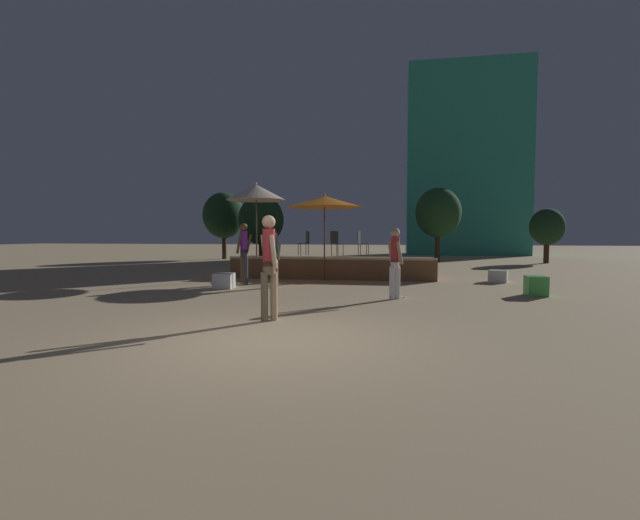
# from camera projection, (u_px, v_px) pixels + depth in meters

# --- Properties ---
(ground_plane) EXTENTS (120.00, 120.00, 0.00)m
(ground_plane) POSITION_uv_depth(u_px,v_px,m) (270.00, 341.00, 6.20)
(ground_plane) COLOR tan
(wooden_deck) EXTENTS (7.17, 2.23, 0.78)m
(wooden_deck) POSITION_uv_depth(u_px,v_px,m) (334.00, 267.00, 15.67)
(wooden_deck) COLOR brown
(wooden_deck) RESTS_ON ground
(patio_umbrella_0) EXTENTS (2.11, 2.11, 3.38)m
(patio_umbrella_0) POSITION_uv_depth(u_px,v_px,m) (256.00, 192.00, 14.97)
(patio_umbrella_0) COLOR brown
(patio_umbrella_0) RESTS_ON ground
(patio_umbrella_1) EXTENTS (2.53, 2.53, 2.92)m
(patio_umbrella_1) POSITION_uv_depth(u_px,v_px,m) (324.00, 202.00, 14.32)
(patio_umbrella_1) COLOR brown
(patio_umbrella_1) RESTS_ON ground
(cube_seat_0) EXTENTS (0.48, 0.48, 0.50)m
(cube_seat_0) POSITION_uv_depth(u_px,v_px,m) (536.00, 286.00, 10.80)
(cube_seat_0) COLOR #4CC651
(cube_seat_0) RESTS_ON ground
(cube_seat_1) EXTENTS (0.58, 0.58, 0.43)m
(cube_seat_1) POSITION_uv_depth(u_px,v_px,m) (224.00, 281.00, 12.33)
(cube_seat_1) COLOR white
(cube_seat_1) RESTS_ON ground
(cube_seat_2) EXTENTS (0.71, 0.71, 0.39)m
(cube_seat_2) POSITION_uv_depth(u_px,v_px,m) (498.00, 276.00, 13.94)
(cube_seat_2) COLOR white
(cube_seat_2) RESTS_ON ground
(person_0) EXTENTS (0.46, 0.51, 1.89)m
(person_0) POSITION_uv_depth(u_px,v_px,m) (269.00, 262.00, 7.61)
(person_0) COLOR #72664C
(person_0) RESTS_ON ground
(person_1) EXTENTS (0.47, 0.28, 1.64)m
(person_1) POSITION_uv_depth(u_px,v_px,m) (274.00, 258.00, 12.46)
(person_1) COLOR #997051
(person_1) RESTS_ON ground
(person_2) EXTENTS (0.40, 0.46, 1.70)m
(person_2) POSITION_uv_depth(u_px,v_px,m) (395.00, 261.00, 10.20)
(person_2) COLOR white
(person_2) RESTS_ON ground
(person_3) EXTENTS (0.40, 0.54, 1.90)m
(person_3) POSITION_uv_depth(u_px,v_px,m) (244.00, 250.00, 13.40)
(person_3) COLOR #3F3F47
(person_3) RESTS_ON ground
(bistro_chair_0) EXTENTS (0.47, 0.47, 0.90)m
(bistro_chair_0) POSITION_uv_depth(u_px,v_px,m) (306.00, 241.00, 15.91)
(bistro_chair_0) COLOR #2D3338
(bistro_chair_0) RESTS_ON wooden_deck
(bistro_chair_1) EXTENTS (0.47, 0.47, 0.90)m
(bistro_chair_1) POSITION_uv_depth(u_px,v_px,m) (336.00, 241.00, 15.49)
(bistro_chair_1) COLOR #2D3338
(bistro_chair_1) RESTS_ON wooden_deck
(bistro_chair_2) EXTENTS (0.41, 0.41, 0.90)m
(bistro_chair_2) POSITION_uv_depth(u_px,v_px,m) (361.00, 241.00, 15.19)
(bistro_chair_2) COLOR #47474C
(bistro_chair_2) RESTS_ON wooden_deck
(frisbee_disc) EXTENTS (0.26, 0.26, 0.03)m
(frisbee_disc) POSITION_uv_depth(u_px,v_px,m) (401.00, 297.00, 10.52)
(frisbee_disc) COLOR white
(frisbee_disc) RESTS_ON ground
(background_tree_0) EXTENTS (2.46, 2.46, 3.71)m
(background_tree_0) POSITION_uv_depth(u_px,v_px,m) (261.00, 220.00, 23.27)
(background_tree_0) COLOR #3D2B1C
(background_tree_0) RESTS_ON ground
(background_tree_1) EXTENTS (1.78, 1.78, 2.96)m
(background_tree_1) POSITION_uv_depth(u_px,v_px,m) (547.00, 227.00, 23.11)
(background_tree_1) COLOR #3D2B1C
(background_tree_1) RESTS_ON ground
(background_tree_2) EXTENTS (2.56, 2.56, 4.21)m
(background_tree_2) POSITION_uv_depth(u_px,v_px,m) (438.00, 213.00, 24.33)
(background_tree_2) COLOR #3D2B1C
(background_tree_2) RESTS_ON ground
(background_tree_3) EXTENTS (2.63, 2.63, 4.22)m
(background_tree_3) POSITION_uv_depth(u_px,v_px,m) (224.00, 215.00, 26.98)
(background_tree_3) COLOR #3D2B1C
(background_tree_3) RESTS_ON ground
(distant_building) EXTENTS (8.93, 3.83, 14.39)m
(distant_building) POSITION_uv_depth(u_px,v_px,m) (466.00, 162.00, 33.07)
(distant_building) COLOR teal
(distant_building) RESTS_ON ground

